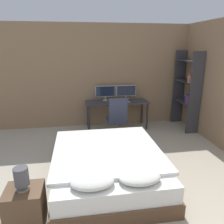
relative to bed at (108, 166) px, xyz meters
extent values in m
cube|color=#8E7051|center=(0.43, 2.73, 1.09)|extent=(12.00, 0.06, 2.70)
cube|color=brown|center=(0.00, 0.01, -0.15)|extent=(1.69, 2.07, 0.22)
cube|color=white|center=(0.00, 0.01, 0.08)|extent=(1.63, 2.01, 0.25)
cube|color=white|center=(0.00, 0.14, 0.23)|extent=(1.73, 1.74, 0.05)
ellipsoid|color=silver|center=(-0.30, -0.77, 0.27)|extent=(0.55, 0.38, 0.13)
ellipsoid|color=silver|center=(0.30, -0.77, 0.27)|extent=(0.55, 0.38, 0.13)
cube|color=brown|center=(-1.13, -0.77, -0.01)|extent=(0.45, 0.40, 0.51)
cylinder|color=gray|center=(-1.13, -0.77, 0.25)|extent=(0.15, 0.15, 0.01)
cylinder|color=gray|center=(-1.13, -0.77, 0.28)|extent=(0.02, 0.02, 0.05)
cylinder|color=#4C4C51|center=(-1.13, -0.77, 0.42)|extent=(0.17, 0.17, 0.22)
cube|color=#38383D|center=(0.58, 2.38, 0.45)|extent=(1.64, 0.55, 0.03)
cylinder|color=#2D2D33|center=(-0.19, 2.16, 0.09)|extent=(0.05, 0.05, 0.70)
cylinder|color=#2D2D33|center=(1.35, 2.16, 0.09)|extent=(0.05, 0.05, 0.70)
cylinder|color=#2D2D33|center=(-0.19, 2.61, 0.09)|extent=(0.05, 0.05, 0.70)
cylinder|color=#2D2D33|center=(1.35, 2.61, 0.09)|extent=(0.05, 0.05, 0.70)
cylinder|color=#B7B7BC|center=(0.29, 2.56, 0.48)|extent=(0.16, 0.16, 0.01)
cylinder|color=#B7B7BC|center=(0.29, 2.56, 0.53)|extent=(0.03, 0.03, 0.09)
cube|color=#B7B7BC|center=(0.29, 2.56, 0.72)|extent=(0.54, 0.03, 0.30)
cube|color=#192338|center=(0.29, 2.55, 0.72)|extent=(0.51, 0.00, 0.27)
cylinder|color=#B7B7BC|center=(0.86, 2.56, 0.48)|extent=(0.16, 0.16, 0.01)
cylinder|color=#B7B7BC|center=(0.86, 2.56, 0.53)|extent=(0.03, 0.03, 0.09)
cube|color=#B7B7BC|center=(0.86, 2.56, 0.72)|extent=(0.54, 0.03, 0.30)
cube|color=#192338|center=(0.86, 2.55, 0.72)|extent=(0.51, 0.00, 0.27)
cube|color=#B7B7BC|center=(0.58, 2.21, 0.48)|extent=(0.38, 0.13, 0.02)
ellipsoid|color=#B7B7BC|center=(0.86, 2.21, 0.49)|extent=(0.07, 0.05, 0.04)
cylinder|color=black|center=(0.46, 1.80, -0.24)|extent=(0.52, 0.52, 0.04)
cylinder|color=gray|center=(0.46, 1.80, -0.04)|extent=(0.05, 0.05, 0.35)
cube|color=#33384C|center=(0.46, 1.80, 0.17)|extent=(0.47, 0.47, 0.07)
cube|color=#33384C|center=(0.46, 1.59, 0.48)|extent=(0.42, 0.05, 0.55)
cube|color=#333338|center=(2.38, 1.69, 0.75)|extent=(0.32, 0.02, 2.03)
cube|color=#333338|center=(2.38, 2.60, 0.75)|extent=(0.32, 0.02, 2.03)
cube|color=#333338|center=(2.38, 2.14, 0.45)|extent=(0.32, 0.88, 0.02)
cube|color=#333338|center=(2.38, 2.14, 0.99)|extent=(0.32, 0.88, 0.02)
cube|color=#333338|center=(2.38, 2.14, 1.52)|extent=(0.32, 0.88, 0.02)
cube|color=#7A387F|center=(2.38, 1.74, 0.57)|extent=(0.26, 0.04, 0.23)
cube|color=#7A387F|center=(2.38, 1.79, 0.57)|extent=(0.26, 0.04, 0.23)
cube|color=#7A387F|center=(2.38, 1.84, 0.58)|extent=(0.26, 0.04, 0.24)
cube|color=#2D4784|center=(2.38, 1.89, 0.59)|extent=(0.26, 0.02, 0.26)
cube|color=#28282D|center=(2.38, 1.92, 0.56)|extent=(0.26, 0.04, 0.20)
cube|color=#28282D|center=(2.38, 1.97, 0.56)|extent=(0.26, 0.03, 0.19)
cube|color=teal|center=(2.38, 1.73, 1.10)|extent=(0.26, 0.02, 0.20)
cube|color=#BCB29E|center=(2.38, 1.76, 1.10)|extent=(0.26, 0.03, 0.18)
cube|color=#B2332D|center=(2.38, 1.80, 1.14)|extent=(0.26, 0.03, 0.26)
cube|color=#BCB29E|center=(2.38, 1.84, 1.09)|extent=(0.26, 0.03, 0.17)
cube|color=orange|center=(2.38, 1.88, 1.12)|extent=(0.26, 0.03, 0.23)
camera|label=1|loc=(-0.43, -3.12, 1.88)|focal=35.00mm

